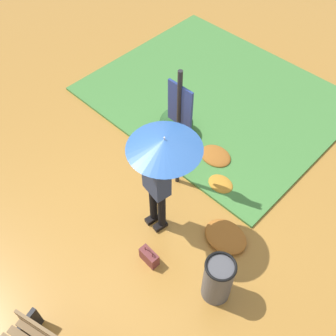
% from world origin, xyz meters
% --- Properties ---
extents(ground_plane, '(18.00, 18.00, 0.00)m').
position_xyz_m(ground_plane, '(0.00, 0.00, 0.00)').
color(ground_plane, '#B27A33').
extents(grass_verge, '(4.80, 4.00, 0.05)m').
position_xyz_m(grass_verge, '(-1.30, 3.16, 0.03)').
color(grass_verge, '#47843D').
rests_on(grass_verge, ground_plane).
extents(person_with_umbrella, '(0.96, 0.96, 2.04)m').
position_xyz_m(person_with_umbrella, '(0.05, 0.23, 1.55)').
color(person_with_umbrella, black).
rests_on(person_with_umbrella, ground_plane).
extents(info_sign_post, '(0.44, 0.07, 2.30)m').
position_xyz_m(info_sign_post, '(-0.38, 1.05, 1.44)').
color(info_sign_post, black).
rests_on(info_sign_post, ground_plane).
extents(handbag, '(0.31, 0.16, 0.37)m').
position_xyz_m(handbag, '(0.35, -0.33, 0.13)').
color(handbag, brown).
rests_on(handbag, ground_plane).
extents(trash_bin, '(0.42, 0.42, 0.83)m').
position_xyz_m(trash_bin, '(1.35, -0.03, 0.42)').
color(trash_bin, '#4C4C51').
rests_on(trash_bin, ground_plane).
extents(shrub_cluster, '(0.69, 0.63, 0.56)m').
position_xyz_m(shrub_cluster, '(-1.12, 1.81, 0.26)').
color(shrub_cluster, '#285628').
rests_on(shrub_cluster, ground_plane).
extents(leaf_pile_near_person, '(0.68, 0.55, 0.15)m').
position_xyz_m(leaf_pile_near_person, '(0.92, 0.73, 0.08)').
color(leaf_pile_near_person, '#A86023').
rests_on(leaf_pile_near_person, ground_plane).
extents(leaf_pile_by_bench, '(0.45, 0.36, 0.10)m').
position_xyz_m(leaf_pile_by_bench, '(0.22, 1.47, 0.05)').
color(leaf_pile_by_bench, '#C68428').
rests_on(leaf_pile_by_bench, ground_plane).
extents(leaf_pile_far_path, '(0.59, 0.47, 0.13)m').
position_xyz_m(leaf_pile_far_path, '(-0.24, 1.88, 0.06)').
color(leaf_pile_far_path, '#A86023').
rests_on(leaf_pile_far_path, ground_plane).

